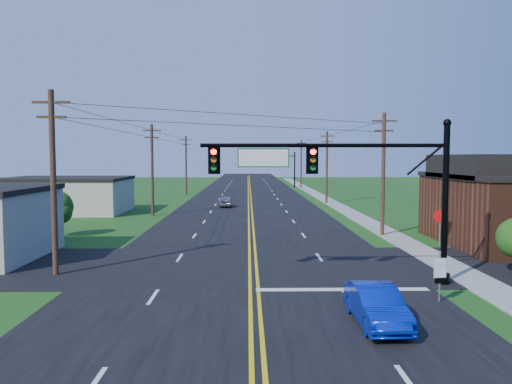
{
  "coord_description": "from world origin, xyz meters",
  "views": [
    {
      "loc": [
        -0.1,
        -14.21,
        5.78
      ],
      "look_at": [
        0.3,
        10.0,
        4.08
      ],
      "focal_mm": 35.0,
      "sensor_mm": 36.0,
      "label": 1
    }
  ],
  "objects_px": {
    "signal_mast_main": "(347,180)",
    "blue_car": "(376,306)",
    "stop_sign": "(440,220)",
    "signal_mast_far": "(272,164)",
    "route_sign": "(440,273)"
  },
  "relations": [
    {
      "from": "signal_mast_main",
      "to": "blue_car",
      "type": "bearing_deg",
      "value": -90.35
    },
    {
      "from": "stop_sign",
      "to": "blue_car",
      "type": "bearing_deg",
      "value": -94.74
    },
    {
      "from": "signal_mast_far",
      "to": "blue_car",
      "type": "height_order",
      "value": "signal_mast_far"
    },
    {
      "from": "signal_mast_main",
      "to": "blue_car",
      "type": "xyz_separation_m",
      "value": [
        -0.03,
        -5.51,
        -4.08
      ]
    },
    {
      "from": "signal_mast_main",
      "to": "route_sign",
      "type": "relative_size",
      "value": 5.43
    },
    {
      "from": "signal_mast_far",
      "to": "blue_car",
      "type": "xyz_separation_m",
      "value": [
        -0.13,
        -77.51,
        -3.87
      ]
    },
    {
      "from": "signal_mast_far",
      "to": "blue_car",
      "type": "relative_size",
      "value": 2.69
    },
    {
      "from": "signal_mast_main",
      "to": "signal_mast_far",
      "type": "relative_size",
      "value": 1.03
    },
    {
      "from": "signal_mast_main",
      "to": "stop_sign",
      "type": "xyz_separation_m",
      "value": [
        7.79,
        8.98,
        -2.96
      ]
    },
    {
      "from": "signal_mast_main",
      "to": "route_sign",
      "type": "bearing_deg",
      "value": -42.65
    },
    {
      "from": "signal_mast_main",
      "to": "blue_car",
      "type": "height_order",
      "value": "signal_mast_main"
    },
    {
      "from": "route_sign",
      "to": "stop_sign",
      "type": "distance_m",
      "value": 12.77
    },
    {
      "from": "signal_mast_far",
      "to": "signal_mast_main",
      "type": "bearing_deg",
      "value": -90.08
    },
    {
      "from": "signal_mast_far",
      "to": "route_sign",
      "type": "relative_size",
      "value": 5.27
    },
    {
      "from": "signal_mast_far",
      "to": "blue_car",
      "type": "bearing_deg",
      "value": -90.1
    }
  ]
}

